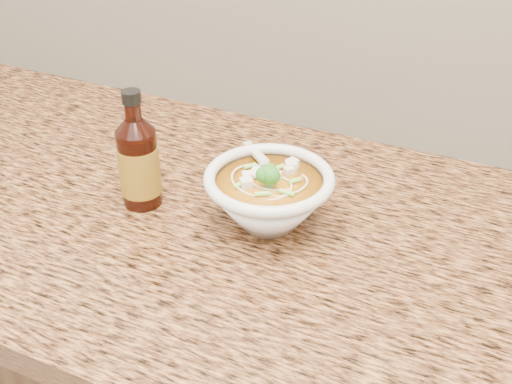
% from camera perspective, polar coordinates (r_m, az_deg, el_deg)
% --- Properties ---
extents(counter_slab, '(4.00, 0.68, 0.04)m').
position_cam_1_polar(counter_slab, '(0.92, 4.26, -4.75)').
color(counter_slab, '#A0693A').
rests_on(counter_slab, cabinet).
extents(soup_bowl, '(0.18, 0.18, 0.10)m').
position_cam_1_polar(soup_bowl, '(0.90, 1.14, -0.52)').
color(soup_bowl, white).
rests_on(soup_bowl, counter_slab).
extents(hot_sauce_bottle, '(0.07, 0.07, 0.18)m').
position_cam_1_polar(hot_sauce_bottle, '(0.95, -10.38, 2.56)').
color(hot_sauce_bottle, black).
rests_on(hot_sauce_bottle, counter_slab).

